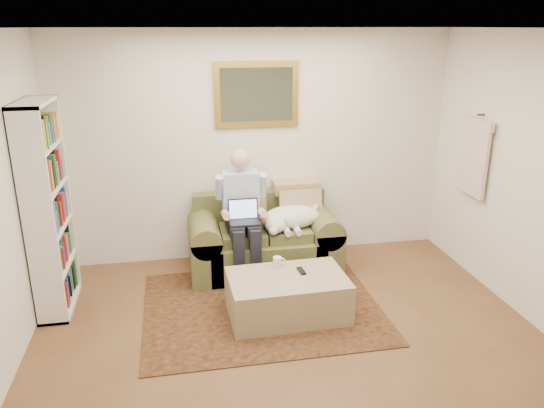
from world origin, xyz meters
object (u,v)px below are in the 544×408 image
object	(u,v)px
sofa	(264,245)
laptop	(244,216)
sleeping_dog	(291,217)
ottoman	(287,296)
seated_man	(243,217)
bookshelf	(47,209)
coffee_mug	(277,262)

from	to	relation	value
sofa	laptop	xyz separation A→B (m)	(-0.25, -0.21, 0.44)
sleeping_dog	ottoman	distance (m)	1.09
seated_man	bookshelf	bearing A→B (deg)	-170.91
laptop	ottoman	size ratio (longest dim) A/B	0.29
sofa	coffee_mug	xyz separation A→B (m)	(-0.01, -0.81, 0.16)
seated_man	ottoman	size ratio (longest dim) A/B	1.26
laptop	seated_man	bearing A→B (deg)	90.00
seated_man	coffee_mug	bearing A→B (deg)	-70.21
seated_man	ottoman	world-z (taller)	seated_man
sofa	sleeping_dog	distance (m)	0.46
sofa	bookshelf	bearing A→B (deg)	-168.00
laptop	coffee_mug	distance (m)	0.70
laptop	sleeping_dog	bearing A→B (deg)	13.64
coffee_mug	bookshelf	xyz separation A→B (m)	(-2.11, 0.36, 0.55)
laptop	coffee_mug	bearing A→B (deg)	-68.30
sofa	ottoman	size ratio (longest dim) A/B	1.50
seated_man	bookshelf	distance (m)	1.92
ottoman	sleeping_dog	bearing A→B (deg)	75.43
seated_man	laptop	bearing A→B (deg)	-90.00
ottoman	coffee_mug	size ratio (longest dim) A/B	10.96
laptop	sleeping_dog	world-z (taller)	laptop
ottoman	bookshelf	size ratio (longest dim) A/B	0.55
laptop	ottoman	world-z (taller)	laptop
laptop	bookshelf	size ratio (longest dim) A/B	0.16
sofa	bookshelf	xyz separation A→B (m)	(-2.12, -0.45, 0.72)
seated_man	laptop	world-z (taller)	seated_man
seated_man	bookshelf	xyz separation A→B (m)	(-1.87, -0.30, 0.31)
sleeping_dog	ottoman	world-z (taller)	sleeping_dog
bookshelf	sofa	bearing A→B (deg)	12.00
sofa	seated_man	distance (m)	0.50
sofa	seated_man	xyz separation A→B (m)	(-0.25, -0.15, 0.41)
coffee_mug	seated_man	bearing A→B (deg)	109.79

